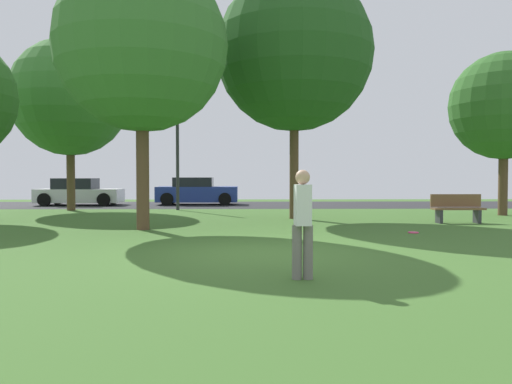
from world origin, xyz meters
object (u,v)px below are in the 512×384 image
oak_tree_right (70,98)px  parked_car_white (79,193)px  oak_tree_center (504,106)px  frisbee_disc (413,232)px  maple_tree_far (142,46)px  birch_tree_lone (294,53)px  parked_car_blue (197,192)px  person_bystander (303,220)px  park_bench (457,208)px  street_lamp_post (178,158)px

oak_tree_right → parked_car_white: 5.78m
oak_tree_center → frisbee_disc: size_ratio=22.52×
maple_tree_far → parked_car_white: maple_tree_far is taller
birch_tree_lone → oak_tree_center: bearing=9.2°
oak_tree_center → parked_car_blue: bearing=148.9°
maple_tree_far → person_bystander: bearing=-61.6°
frisbee_disc → parked_car_blue: (-6.88, 13.08, 0.64)m
oak_tree_right → maple_tree_far: maple_tree_far is taller
oak_tree_right → oak_tree_center: bearing=-10.0°
frisbee_disc → oak_tree_center: bearing=47.3°
park_bench → street_lamp_post: bearing=-32.9°
person_bystander → frisbee_disc: person_bystander is taller
parked_car_blue → street_lamp_post: street_lamp_post is taller
oak_tree_center → oak_tree_right: bearing=170.0°
oak_tree_center → parked_car_blue: oak_tree_center is taller
park_bench → street_lamp_post: size_ratio=0.36×
person_bystander → parked_car_white: (-9.25, 18.37, -0.23)m
maple_tree_far → parked_car_white: (-5.61, 11.65, -4.39)m
oak_tree_right → street_lamp_post: size_ratio=1.62×
oak_tree_right → person_bystander: oak_tree_right is taller
oak_tree_right → person_bystander: 17.17m
oak_tree_center → birch_tree_lone: bearing=-170.8°
oak_tree_center → oak_tree_right: oak_tree_right is taller
maple_tree_far → person_bystander: (3.64, -6.72, -4.16)m
park_bench → oak_tree_center: bearing=-134.9°
maple_tree_far → birch_tree_lone: birch_tree_lone is taller
person_bystander → park_bench: person_bystander is taller
birch_tree_lone → park_bench: birch_tree_lone is taller
person_bystander → park_bench: size_ratio=0.98×
frisbee_disc → street_lamp_post: (-7.29, 8.93, 2.24)m
oak_tree_right → birch_tree_lone: birch_tree_lone is taller
street_lamp_post → parked_car_blue: bearing=84.2°
parked_car_blue → street_lamp_post: bearing=-95.8°
parked_car_blue → maple_tree_far: bearing=-91.4°
birch_tree_lone → parked_car_blue: bearing=116.0°
street_lamp_post → oak_tree_right: bearing=-177.8°
birch_tree_lone → parked_car_white: (-10.10, 8.18, -5.07)m
maple_tree_far → oak_tree_center: bearing=20.9°
birch_tree_lone → frisbee_disc: size_ratio=31.07×
park_bench → birch_tree_lone: bearing=-19.1°
parked_car_blue → park_bench: size_ratio=2.58×
person_bystander → parked_car_blue: (-3.34, 18.83, -0.20)m
oak_tree_center → street_lamp_post: (-12.60, 3.19, -1.82)m
oak_tree_right → birch_tree_lone: bearing=-25.2°
frisbee_disc → street_lamp_post: street_lamp_post is taller
oak_tree_center → maple_tree_far: bearing=-159.1°
oak_tree_right → birch_tree_lone: size_ratio=0.87×
parked_car_white → street_lamp_post: size_ratio=0.92×
person_bystander → street_lamp_post: bearing=12.7°
parked_car_blue → park_bench: 13.84m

